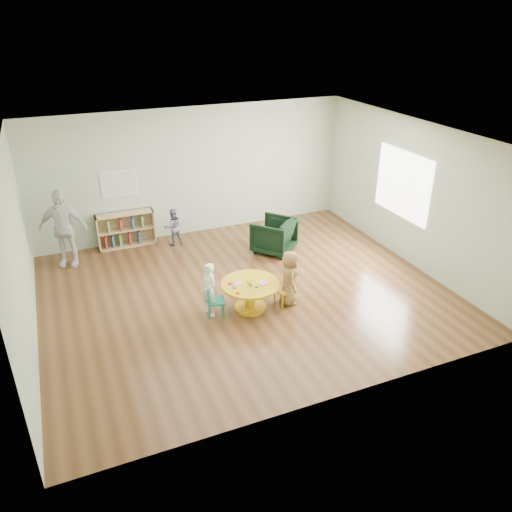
{
  "coord_description": "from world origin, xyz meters",
  "views": [
    {
      "loc": [
        -2.84,
        -7.26,
        4.61
      ],
      "look_at": [
        0.09,
        -0.3,
        0.85
      ],
      "focal_mm": 35.0,
      "sensor_mm": 36.0,
      "label": 1
    }
  ],
  "objects_px": {
    "kid_chair_left": "(213,300)",
    "toddler": "(173,227)",
    "child_right": "(289,278)",
    "activity_table": "(250,291)",
    "armchair": "(274,236)",
    "kid_chair_right": "(285,289)",
    "child_left": "(209,290)",
    "adult_caretaker": "(63,228)",
    "bookshelf": "(125,229)"
  },
  "relations": [
    {
      "from": "kid_chair_left",
      "to": "toddler",
      "type": "relative_size",
      "value": 0.65
    },
    {
      "from": "kid_chair_left",
      "to": "child_right",
      "type": "distance_m",
      "value": 1.34
    },
    {
      "from": "toddler",
      "to": "kid_chair_left",
      "type": "bearing_deg",
      "value": 83.69
    },
    {
      "from": "activity_table",
      "to": "child_right",
      "type": "height_order",
      "value": "child_right"
    },
    {
      "from": "armchair",
      "to": "kid_chair_right",
      "type": "bearing_deg",
      "value": 30.6
    },
    {
      "from": "child_left",
      "to": "toddler",
      "type": "distance_m",
      "value": 2.95
    },
    {
      "from": "kid_chair_right",
      "to": "child_right",
      "type": "xyz_separation_m",
      "value": [
        0.05,
        -0.03,
        0.22
      ]
    },
    {
      "from": "kid_chair_left",
      "to": "kid_chair_right",
      "type": "height_order",
      "value": "kid_chair_left"
    },
    {
      "from": "adult_caretaker",
      "to": "kid_chair_right",
      "type": "bearing_deg",
      "value": -23.27
    },
    {
      "from": "armchair",
      "to": "child_left",
      "type": "xyz_separation_m",
      "value": [
        -2.0,
        -1.8,
        0.11
      ]
    },
    {
      "from": "kid_chair_right",
      "to": "child_left",
      "type": "distance_m",
      "value": 1.35
    },
    {
      "from": "activity_table",
      "to": "toddler",
      "type": "distance_m",
      "value": 3.08
    },
    {
      "from": "child_left",
      "to": "adult_caretaker",
      "type": "bearing_deg",
      "value": -161.66
    },
    {
      "from": "activity_table",
      "to": "bookshelf",
      "type": "height_order",
      "value": "bookshelf"
    },
    {
      "from": "armchair",
      "to": "child_right",
      "type": "relative_size",
      "value": 0.81
    },
    {
      "from": "kid_chair_left",
      "to": "kid_chair_right",
      "type": "xyz_separation_m",
      "value": [
        1.27,
        -0.1,
        -0.01
      ]
    },
    {
      "from": "toddler",
      "to": "child_right",
      "type": "bearing_deg",
      "value": 107.04
    },
    {
      "from": "activity_table",
      "to": "child_left",
      "type": "xyz_separation_m",
      "value": [
        -0.69,
        0.09,
        0.13
      ]
    },
    {
      "from": "kid_chair_left",
      "to": "child_right",
      "type": "bearing_deg",
      "value": 98.09
    },
    {
      "from": "armchair",
      "to": "child_right",
      "type": "height_order",
      "value": "child_right"
    },
    {
      "from": "child_left",
      "to": "child_right",
      "type": "height_order",
      "value": "child_right"
    },
    {
      "from": "kid_chair_right",
      "to": "activity_table",
      "type": "bearing_deg",
      "value": 71.64
    },
    {
      "from": "kid_chair_left",
      "to": "child_right",
      "type": "height_order",
      "value": "child_right"
    },
    {
      "from": "activity_table",
      "to": "kid_chair_right",
      "type": "distance_m",
      "value": 0.64
    },
    {
      "from": "activity_table",
      "to": "bookshelf",
      "type": "relative_size",
      "value": 0.82
    },
    {
      "from": "kid_chair_right",
      "to": "toddler",
      "type": "xyz_separation_m",
      "value": [
        -1.18,
        3.08,
        0.14
      ]
    },
    {
      "from": "bookshelf",
      "to": "child_right",
      "type": "height_order",
      "value": "child_right"
    },
    {
      "from": "activity_table",
      "to": "adult_caretaker",
      "type": "xyz_separation_m",
      "value": [
        -2.72,
        2.92,
        0.44
      ]
    },
    {
      "from": "activity_table",
      "to": "toddler",
      "type": "height_order",
      "value": "toddler"
    },
    {
      "from": "toddler",
      "to": "adult_caretaker",
      "type": "height_order",
      "value": "adult_caretaker"
    },
    {
      "from": "activity_table",
      "to": "armchair",
      "type": "height_order",
      "value": "armchair"
    },
    {
      "from": "child_right",
      "to": "armchair",
      "type": "bearing_deg",
      "value": -6.58
    },
    {
      "from": "kid_chair_right",
      "to": "armchair",
      "type": "xyz_separation_m",
      "value": [
        0.67,
        1.93,
        0.09
      ]
    },
    {
      "from": "armchair",
      "to": "adult_caretaker",
      "type": "relative_size",
      "value": 0.5
    },
    {
      "from": "kid_chair_left",
      "to": "bookshelf",
      "type": "relative_size",
      "value": 0.44
    },
    {
      "from": "kid_chair_left",
      "to": "bookshelf",
      "type": "xyz_separation_m",
      "value": [
        -0.86,
        3.35,
        0.08
      ]
    },
    {
      "from": "toddler",
      "to": "adult_caretaker",
      "type": "xyz_separation_m",
      "value": [
        -2.18,
        -0.1,
        0.37
      ]
    },
    {
      "from": "activity_table",
      "to": "bookshelf",
      "type": "bearing_deg",
      "value": 113.82
    },
    {
      "from": "child_left",
      "to": "toddler",
      "type": "relative_size",
      "value": 1.14
    },
    {
      "from": "activity_table",
      "to": "kid_chair_left",
      "type": "xyz_separation_m",
      "value": [
        -0.64,
        0.05,
        -0.05
      ]
    },
    {
      "from": "kid_chair_left",
      "to": "toddler",
      "type": "distance_m",
      "value": 2.98
    },
    {
      "from": "bookshelf",
      "to": "child_left",
      "type": "xyz_separation_m",
      "value": [
        0.81,
        -3.31,
        0.1
      ]
    },
    {
      "from": "activity_table",
      "to": "kid_chair_right",
      "type": "height_order",
      "value": "activity_table"
    },
    {
      "from": "child_left",
      "to": "child_right",
      "type": "distance_m",
      "value": 1.39
    },
    {
      "from": "kid_chair_right",
      "to": "adult_caretaker",
      "type": "height_order",
      "value": "adult_caretaker"
    },
    {
      "from": "kid_chair_left",
      "to": "child_right",
      "type": "relative_size",
      "value": 0.54
    },
    {
      "from": "bookshelf",
      "to": "toddler",
      "type": "distance_m",
      "value": 1.03
    },
    {
      "from": "armchair",
      "to": "toddler",
      "type": "relative_size",
      "value": 0.96
    },
    {
      "from": "kid_chair_left",
      "to": "kid_chair_right",
      "type": "bearing_deg",
      "value": 99.31
    },
    {
      "from": "activity_table",
      "to": "child_right",
      "type": "bearing_deg",
      "value": -6.77
    }
  ]
}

